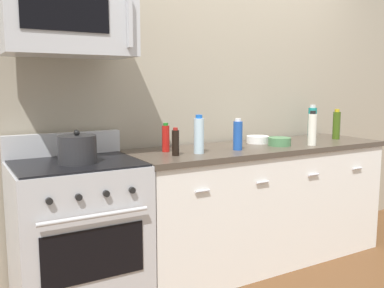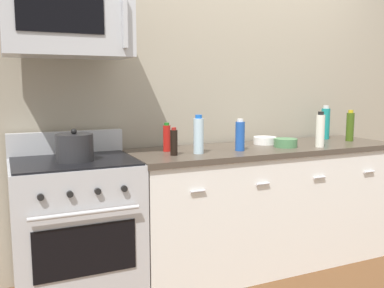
{
  "view_description": "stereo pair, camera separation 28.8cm",
  "coord_description": "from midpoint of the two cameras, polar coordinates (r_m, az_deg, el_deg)",
  "views": [
    {
      "loc": [
        -2.07,
        -2.52,
        1.38
      ],
      "look_at": [
        -0.64,
        -0.05,
        0.98
      ],
      "focal_mm": 39.48,
      "sensor_mm": 36.0,
      "label": 1
    },
    {
      "loc": [
        -1.82,
        -2.65,
        1.38
      ],
      "look_at": [
        -0.64,
        -0.05,
        0.98
      ],
      "focal_mm": 39.48,
      "sensor_mm": 36.0,
      "label": 2
    }
  ],
  "objects": [
    {
      "name": "bottle_vinegar_white",
      "position": [
        3.33,
        19.34,
        1.74
      ],
      "size": [
        0.06,
        0.06,
        0.27
      ],
      "color": "silver",
      "rests_on": "countertop_slab"
    },
    {
      "name": "bottle_sparkling_teal",
      "position": [
        3.84,
        19.65,
        2.66
      ],
      "size": [
        0.07,
        0.07,
        0.29
      ],
      "color": "#197F7A",
      "rests_on": "countertop_slab"
    },
    {
      "name": "range_oven",
      "position": [
        2.79,
        -12.49,
        -11.28
      ],
      "size": [
        0.76,
        0.69,
        1.07
      ],
      "color": "#B7BABF",
      "rests_on": "ground_plane"
    },
    {
      "name": "ground_plane",
      "position": [
        3.52,
        12.07,
        -15.32
      ],
      "size": [
        6.23,
        6.23,
        0.0
      ],
      "primitive_type": "plane",
      "color": "brown"
    },
    {
      "name": "bowl_white_ceramic",
      "position": [
        3.39,
        12.22,
        0.5
      ],
      "size": [
        0.18,
        0.18,
        0.06
      ],
      "color": "white",
      "rests_on": "countertop_slab"
    },
    {
      "name": "bottle_water_clear",
      "position": [
        2.85,
        3.79,
        1.17
      ],
      "size": [
        0.07,
        0.07,
        0.26
      ],
      "color": "silver",
      "rests_on": "countertop_slab"
    },
    {
      "name": "back_wall",
      "position": [
        3.57,
        8.78,
        7.38
      ],
      "size": [
        5.19,
        0.1,
        2.7
      ],
      "primitive_type": "cube",
      "color": "#9E937F",
      "rests_on": "ground_plane"
    },
    {
      "name": "stockpot",
      "position": [
        2.62,
        -12.6,
        -0.48
      ],
      "size": [
        0.23,
        0.23,
        0.2
      ],
      "color": "#262628",
      "rests_on": "range_oven"
    },
    {
      "name": "bottle_soda_blue",
      "position": [
        3.01,
        9.24,
        1.11
      ],
      "size": [
        0.07,
        0.07,
        0.23
      ],
      "color": "#1E4CA5",
      "rests_on": "countertop_slab"
    },
    {
      "name": "counter_unit",
      "position": [
        3.36,
        12.3,
        -8.11
      ],
      "size": [
        2.1,
        0.66,
        0.92
      ],
      "color": "white",
      "rests_on": "ground_plane"
    },
    {
      "name": "bottle_soy_sauce_dark",
      "position": [
        2.77,
        0.51,
        0.23
      ],
      "size": [
        0.05,
        0.05,
        0.19
      ],
      "color": "black",
      "rests_on": "countertop_slab"
    },
    {
      "name": "bottle_olive_oil",
      "position": [
        3.77,
        22.65,
        2.2
      ],
      "size": [
        0.06,
        0.06,
        0.26
      ],
      "color": "#385114",
      "rests_on": "countertop_slab"
    },
    {
      "name": "microwave",
      "position": [
        2.71,
        -13.53,
        15.58
      ],
      "size": [
        0.74,
        0.44,
        0.4
      ],
      "color": "#B7BABF"
    },
    {
      "name": "bottle_hot_sauce_red",
      "position": [
        2.94,
        -0.63,
        0.82
      ],
      "size": [
        0.05,
        0.05,
        0.2
      ],
      "color": "#B21914",
      "rests_on": "countertop_slab"
    },
    {
      "name": "bowl_green_glaze",
      "position": [
        3.27,
        15.01,
        0.18
      ],
      "size": [
        0.17,
        0.17,
        0.06
      ],
      "color": "#477A4C",
      "rests_on": "countertop_slab"
    }
  ]
}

